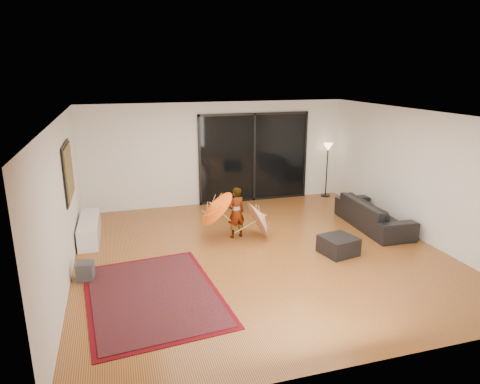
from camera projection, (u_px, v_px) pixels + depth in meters
name	position (u px, v px, depth m)	size (l,w,h in m)	color
floor	(260.00, 253.00, 8.44)	(7.00, 7.00, 0.00)	#AC672F
ceiling	(262.00, 115.00, 7.70)	(7.00, 7.00, 0.00)	white
wall_back	(218.00, 154.00, 11.29)	(7.00, 7.00, 0.00)	silver
wall_front	(363.00, 265.00, 4.84)	(7.00, 7.00, 0.00)	silver
wall_left	(63.00, 203.00, 7.11)	(7.00, 7.00, 0.00)	silver
wall_right	(418.00, 175.00, 9.02)	(7.00, 7.00, 0.00)	silver
sliding_door	(254.00, 157.00, 11.58)	(3.06, 0.07, 2.40)	black
painting	(68.00, 172.00, 7.96)	(0.04, 1.28, 1.08)	black
media_console	(90.00, 229.00, 9.10)	(0.40, 1.59, 0.44)	white
speaker	(85.00, 271.00, 7.33)	(0.27, 0.27, 0.31)	#424244
persian_rug	(153.00, 295.00, 6.84)	(2.29, 3.01, 0.02)	#55070F
sofa	(373.00, 214.00, 9.75)	(2.18, 0.85, 0.64)	black
ottoman	(338.00, 245.00, 8.36)	(0.62, 0.62, 0.35)	black
floor_lamp	(328.00, 155.00, 11.95)	(0.26, 0.26, 1.52)	black
child	(236.00, 213.00, 9.10)	(0.41, 0.27, 1.12)	#999999
parasol_orange	(211.00, 208.00, 8.85)	(0.74, 0.88, 0.89)	#FF580D
parasol_white	(265.00, 215.00, 9.14)	(0.55, 0.88, 0.94)	silver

